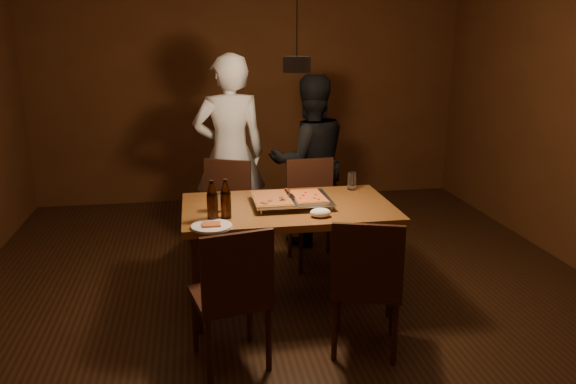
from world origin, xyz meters
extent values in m
plane|color=#361D0E|center=(0.00, 0.00, 0.00)|extent=(6.00, 6.00, 0.00)
plane|color=#5B2F14|center=(0.00, 3.00, 1.40)|extent=(5.00, 0.00, 5.00)
cube|color=brown|center=(-0.02, 0.19, 0.72)|extent=(1.50, 0.90, 0.05)
cylinder|color=#38190F|center=(-0.69, -0.18, 0.35)|extent=(0.06, 0.06, 0.70)
cylinder|color=#38190F|center=(0.65, -0.18, 0.35)|extent=(0.06, 0.06, 0.70)
cylinder|color=#38190F|center=(-0.69, 0.56, 0.35)|extent=(0.06, 0.06, 0.70)
cylinder|color=#38190F|center=(0.65, 0.56, 0.35)|extent=(0.06, 0.06, 0.70)
cube|color=#38190F|center=(-0.47, 0.95, 0.43)|extent=(0.55, 0.55, 0.04)
cube|color=#38190F|center=(-0.40, 1.13, 0.67)|extent=(0.40, 0.19, 0.45)
cube|color=#38190F|center=(0.33, 0.86, 0.43)|extent=(0.45, 0.45, 0.04)
cube|color=#38190F|center=(0.32, 1.05, 0.67)|extent=(0.42, 0.06, 0.45)
cube|color=#38190F|center=(-0.50, -0.54, 0.43)|extent=(0.50, 0.50, 0.04)
cube|color=#38190F|center=(-0.46, -0.73, 0.67)|extent=(0.42, 0.12, 0.45)
cube|color=#38190F|center=(0.35, -0.53, 0.43)|extent=(0.53, 0.53, 0.04)
cube|color=#38190F|center=(0.29, -0.71, 0.67)|extent=(0.41, 0.16, 0.45)
cube|color=silver|center=(0.00, 0.20, 0.77)|extent=(0.59, 0.50, 0.05)
cube|color=maroon|center=(-0.14, 0.20, 0.81)|extent=(0.27, 0.42, 0.02)
cube|color=gold|center=(0.13, 0.21, 0.81)|extent=(0.24, 0.36, 0.02)
cylinder|color=black|center=(-0.57, -0.06, 0.84)|extent=(0.07, 0.07, 0.18)
cone|color=black|center=(-0.57, -0.06, 0.97)|extent=(0.07, 0.07, 0.10)
cylinder|color=black|center=(-0.48, -0.02, 0.84)|extent=(0.07, 0.07, 0.17)
cone|color=black|center=(-0.48, -0.02, 0.97)|extent=(0.07, 0.07, 0.10)
cylinder|color=silver|center=(-0.54, 0.14, 0.81)|extent=(0.08, 0.08, 0.13)
cylinder|color=silver|center=(0.54, 0.52, 0.82)|extent=(0.07, 0.07, 0.14)
cylinder|color=white|center=(-0.58, -0.20, 0.76)|extent=(0.26, 0.26, 0.02)
cube|color=gold|center=(-0.58, -0.20, 0.77)|extent=(0.11, 0.09, 0.01)
ellipsoid|color=white|center=(0.15, -0.10, 0.78)|extent=(0.14, 0.11, 0.06)
imported|color=silver|center=(-0.36, 1.37, 0.89)|extent=(0.69, 0.50, 1.78)
imported|color=black|center=(0.39, 1.40, 0.79)|extent=(0.83, 0.68, 1.59)
cylinder|color=black|center=(0.00, 0.00, 1.75)|extent=(0.18, 0.18, 0.10)
camera|label=1|loc=(-0.67, -3.60, 1.94)|focal=35.00mm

